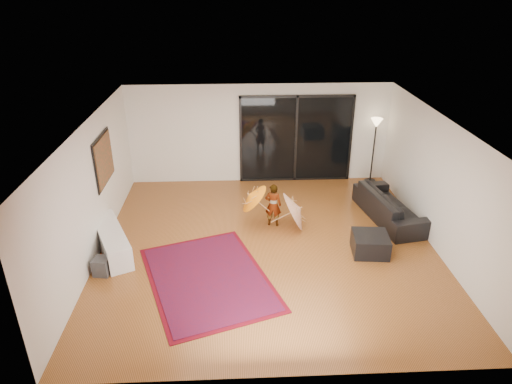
{
  "coord_description": "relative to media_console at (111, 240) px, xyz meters",
  "views": [
    {
      "loc": [
        -0.65,
        -8.24,
        5.21
      ],
      "look_at": [
        -0.23,
        0.39,
        1.1
      ],
      "focal_mm": 32.0,
      "sensor_mm": 36.0,
      "label": 1
    }
  ],
  "objects": [
    {
      "name": "parasol_orange",
      "position": [
        2.88,
        0.89,
        0.48
      ],
      "size": [
        0.64,
        0.74,
        0.84
      ],
      "rotation": [
        0.0,
        -0.81,
        0.0
      ],
      "color": "orange",
      "rests_on": "child"
    },
    {
      "name": "ottoman",
      "position": [
        5.34,
        -0.31,
        -0.05
      ],
      "size": [
        0.78,
        0.78,
        0.41
      ],
      "primitive_type": "cube",
      "rotation": [
        0.0,
        0.0,
        -0.1
      ],
      "color": "black",
      "rests_on": "floor"
    },
    {
      "name": "wall_back",
      "position": [
        3.25,
        3.52,
        1.09
      ],
      "size": [
        7.0,
        0.0,
        7.0
      ],
      "primitive_type": "plane",
      "rotation": [
        1.57,
        0.0,
        0.0
      ],
      "color": "silver",
      "rests_on": "floor"
    },
    {
      "name": "floor",
      "position": [
        3.25,
        0.02,
        -0.26
      ],
      "size": [
        7.0,
        7.0,
        0.0
      ],
      "primitive_type": "plane",
      "color": "#A35C2C",
      "rests_on": "ground"
    },
    {
      "name": "parasol_white",
      "position": [
        4.03,
        0.79,
        0.25
      ],
      "size": [
        0.61,
        0.93,
        0.97
      ],
      "rotation": [
        0.0,
        1.08,
        0.0
      ],
      "color": "silver",
      "rests_on": "floor"
    },
    {
      "name": "media_console",
      "position": [
        0.0,
        0.0,
        0.0
      ],
      "size": [
        1.2,
        1.87,
        0.51
      ],
      "primitive_type": "cube",
      "rotation": [
        0.0,
        0.0,
        0.43
      ],
      "color": "white",
      "rests_on": "floor"
    },
    {
      "name": "speaker",
      "position": [
        0.0,
        -0.81,
        -0.08
      ],
      "size": [
        0.34,
        0.34,
        0.34
      ],
      "primitive_type": "cube",
      "rotation": [
        0.0,
        0.0,
        -0.15
      ],
      "color": "#424244",
      "rests_on": "floor"
    },
    {
      "name": "painting",
      "position": [
        -0.21,
        1.02,
        1.39
      ],
      "size": [
        0.04,
        1.28,
        1.08
      ],
      "color": "black",
      "rests_on": "wall_left"
    },
    {
      "name": "ceiling",
      "position": [
        3.25,
        0.02,
        2.44
      ],
      "size": [
        7.0,
        7.0,
        0.0
      ],
      "primitive_type": "plane",
      "rotation": [
        3.14,
        0.0,
        0.0
      ],
      "color": "white",
      "rests_on": "wall_back"
    },
    {
      "name": "sliding_door",
      "position": [
        4.25,
        3.49,
        0.94
      ],
      "size": [
        3.06,
        0.07,
        2.4
      ],
      "color": "black",
      "rests_on": "wall_back"
    },
    {
      "name": "child",
      "position": [
        3.43,
        0.94,
        0.26
      ],
      "size": [
        0.42,
        0.32,
        1.02
      ],
      "primitive_type": "imported",
      "rotation": [
        0.0,
        0.0,
        2.93
      ],
      "color": "#999999",
      "rests_on": "floor"
    },
    {
      "name": "sofa",
      "position": [
        6.2,
        1.12,
        0.07
      ],
      "size": [
        1.27,
        2.38,
        0.66
      ],
      "primitive_type": "imported",
      "rotation": [
        0.0,
        0.0,
        1.75
      ],
      "color": "black",
      "rests_on": "floor"
    },
    {
      "name": "wall_front",
      "position": [
        3.25,
        -3.48,
        1.09
      ],
      "size": [
        7.0,
        0.0,
        7.0
      ],
      "primitive_type": "plane",
      "rotation": [
        -1.57,
        0.0,
        0.0
      ],
      "color": "silver",
      "rests_on": "floor"
    },
    {
      "name": "wall_left",
      "position": [
        -0.25,
        0.02,
        1.09
      ],
      "size": [
        0.0,
        7.0,
        7.0
      ],
      "primitive_type": "plane",
      "rotation": [
        1.57,
        0.0,
        1.57
      ],
      "color": "silver",
      "rests_on": "floor"
    },
    {
      "name": "wall_right",
      "position": [
        6.75,
        0.02,
        1.09
      ],
      "size": [
        0.0,
        7.0,
        7.0
      ],
      "primitive_type": "plane",
      "rotation": [
        1.57,
        0.0,
        -1.57
      ],
      "color": "silver",
      "rests_on": "floor"
    },
    {
      "name": "floor_lamp",
      "position": [
        6.35,
        3.27,
        1.17
      ],
      "size": [
        0.31,
        0.31,
        1.81
      ],
      "color": "black",
      "rests_on": "floor"
    },
    {
      "name": "persian_rug",
      "position": [
        2.04,
        -1.07,
        -0.25
      ],
      "size": [
        2.96,
        3.48,
        0.02
      ],
      "rotation": [
        0.0,
        0.0,
        0.33
      ],
      "color": "#590713",
      "rests_on": "floor"
    }
  ]
}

